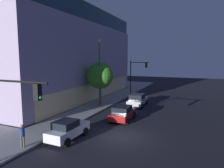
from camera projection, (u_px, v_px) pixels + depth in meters
ground_plane at (121, 137)px, 17.45m from camera, size 120.00×120.00×0.00m
modern_building at (45, 55)px, 36.41m from camera, size 31.18×21.38×14.86m
traffic_light_near_corner at (6, 105)px, 11.69m from camera, size 0.32×4.69×5.82m
traffic_light_far_corner at (136, 72)px, 37.82m from camera, size 0.32×3.61×6.24m
street_lamp_sidewalk at (99, 65)px, 27.56m from camera, size 0.44×0.44×9.16m
sidewalk_tree at (100, 76)px, 29.04m from camera, size 3.85×3.85×6.08m
pedestrian_waiting at (22, 134)px, 14.88m from camera, size 0.36×0.36×1.75m
car_white at (67, 129)px, 16.79m from camera, size 4.23×2.06×1.67m
car_red at (123, 113)px, 22.10m from camera, size 4.28×2.18×1.59m
car_silver at (137, 100)px, 28.89m from camera, size 4.79×2.32×1.71m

